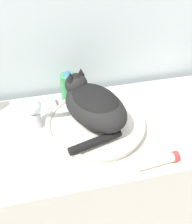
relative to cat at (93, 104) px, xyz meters
name	(u,v)px	position (x,y,z in m)	size (l,w,h in m)	color
wall_back	(85,11)	(0.04, 0.30, 0.21)	(8.00, 0.05, 2.40)	silver
vanity_counter	(102,195)	(0.04, -0.01, -0.55)	(1.18, 0.51, 0.88)	beige
sink_basin	(95,124)	(0.00, -0.01, -0.09)	(0.36, 0.36, 0.04)	white
cat	(93,104)	(0.00, 0.00, 0.00)	(0.27, 0.32, 0.16)	black
faucet	(35,111)	(-0.20, 0.05, -0.03)	(0.12, 0.07, 0.13)	silver
spray_bottle_trigger	(69,88)	(-0.06, 0.17, -0.04)	(0.06, 0.06, 0.16)	#338C4C
cream_tube	(158,161)	(0.17, -0.22, -0.10)	(0.15, 0.05, 0.04)	silver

